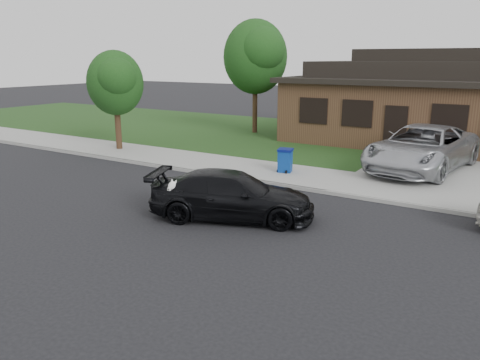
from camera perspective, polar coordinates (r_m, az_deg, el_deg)
The scene contains 11 objects.
ground at distance 14.61m, azimuth -8.64°, elevation -2.78°, with size 120.00×120.00×0.00m, color black.
sidewalk at distance 18.53m, azimuth 1.40°, elevation 1.30°, with size 60.00×3.00×0.12m, color gray.
curb at distance 17.29m, azimuth -1.13°, elevation 0.33°, with size 60.00×0.12×0.12m, color gray.
lawn at distance 25.61m, azimuth 10.57°, elevation 4.79°, with size 60.00×13.00×0.13m, color #193814.
driveway at distance 21.21m, azimuth 22.72°, elevation 1.89°, with size 4.50×13.00×0.14m, color gray.
sedan at distance 12.92m, azimuth -1.02°, elevation -1.87°, with size 4.89×3.38×1.32m.
minivan at distance 19.29m, azimuth 21.30°, elevation 3.66°, with size 2.83×6.13×1.70m, color #B0B2B7.
recycling_bin at distance 17.87m, azimuth 5.53°, elevation 2.42°, with size 0.66×0.66×0.89m.
house at distance 26.14m, azimuth 20.71°, elevation 8.88°, with size 12.60×8.60×4.65m.
tree_0 at distance 27.02m, azimuth 2.06°, elevation 14.93°, with size 3.78×3.60×6.34m.
tree_2 at distance 22.79m, azimuth -14.93°, elevation 11.47°, with size 2.73×2.60×4.59m.
Camera 1 is at (9.15, -10.54, 4.32)m, focal length 35.00 mm.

